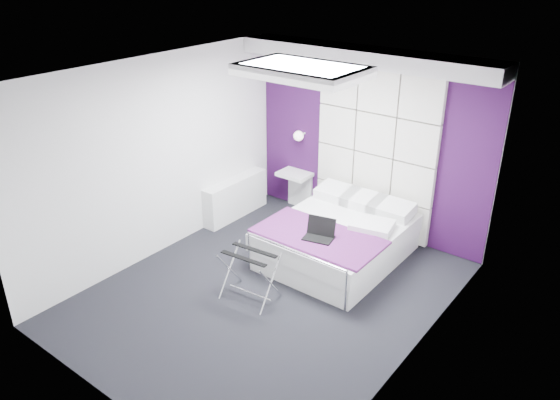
{
  "coord_description": "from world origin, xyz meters",
  "views": [
    {
      "loc": [
        3.43,
        -4.22,
        3.76
      ],
      "look_at": [
        -0.11,
        0.35,
        1.06
      ],
      "focal_mm": 35.0,
      "sensor_mm": 36.0,
      "label": 1
    }
  ],
  "objects_px": {
    "wall_lamp": "(300,135)",
    "radiator": "(236,198)",
    "luggage_rack": "(250,276)",
    "laptop": "(321,233)",
    "bed": "(338,239)",
    "nightstand": "(295,174)"
  },
  "relations": [
    {
      "from": "nightstand",
      "to": "laptop",
      "type": "distance_m",
      "value": 1.9
    },
    {
      "from": "wall_lamp",
      "to": "nightstand",
      "type": "height_order",
      "value": "wall_lamp"
    },
    {
      "from": "wall_lamp",
      "to": "laptop",
      "type": "distance_m",
      "value": 1.99
    },
    {
      "from": "wall_lamp",
      "to": "bed",
      "type": "relative_size",
      "value": 0.08
    },
    {
      "from": "luggage_rack",
      "to": "laptop",
      "type": "relative_size",
      "value": 1.7
    },
    {
      "from": "wall_lamp",
      "to": "luggage_rack",
      "type": "xyz_separation_m",
      "value": [
        0.93,
        -2.27,
        -0.92
      ]
    },
    {
      "from": "radiator",
      "to": "nightstand",
      "type": "bearing_deg",
      "value": 50.92
    },
    {
      "from": "wall_lamp",
      "to": "radiator",
      "type": "xyz_separation_m",
      "value": [
        -0.64,
        -0.76,
        -0.92
      ]
    },
    {
      "from": "radiator",
      "to": "luggage_rack",
      "type": "relative_size",
      "value": 1.99
    },
    {
      "from": "luggage_rack",
      "to": "laptop",
      "type": "bearing_deg",
      "value": 62.24
    },
    {
      "from": "luggage_rack",
      "to": "wall_lamp",
      "type": "bearing_deg",
      "value": 107.0
    },
    {
      "from": "wall_lamp",
      "to": "bed",
      "type": "bearing_deg",
      "value": -34.84
    },
    {
      "from": "wall_lamp",
      "to": "laptop",
      "type": "xyz_separation_m",
      "value": [
        1.3,
        -1.36,
        -0.63
      ]
    },
    {
      "from": "bed",
      "to": "luggage_rack",
      "type": "bearing_deg",
      "value": -103.05
    },
    {
      "from": "radiator",
      "to": "bed",
      "type": "xyz_separation_m",
      "value": [
        1.89,
        -0.11,
        -0.02
      ]
    },
    {
      "from": "wall_lamp",
      "to": "radiator",
      "type": "height_order",
      "value": "wall_lamp"
    },
    {
      "from": "radiator",
      "to": "bed",
      "type": "distance_m",
      "value": 1.9
    },
    {
      "from": "wall_lamp",
      "to": "radiator",
      "type": "distance_m",
      "value": 1.35
    },
    {
      "from": "bed",
      "to": "luggage_rack",
      "type": "distance_m",
      "value": 1.43
    },
    {
      "from": "wall_lamp",
      "to": "luggage_rack",
      "type": "distance_m",
      "value": 2.62
    },
    {
      "from": "bed",
      "to": "laptop",
      "type": "height_order",
      "value": "laptop"
    },
    {
      "from": "radiator",
      "to": "wall_lamp",
      "type": "bearing_deg",
      "value": 49.9
    }
  ]
}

